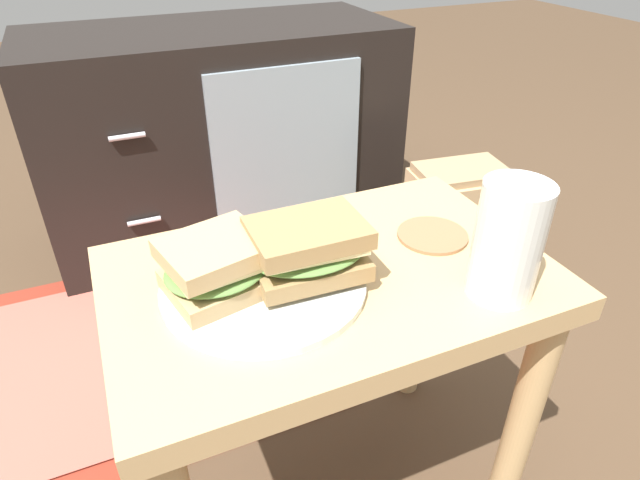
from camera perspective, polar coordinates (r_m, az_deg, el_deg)
The scene contains 9 objects.
side_table at distance 0.75m, azimuth 1.01°, elevation -8.92°, with size 0.56×0.36×0.46m.
tv_cabinet at distance 1.60m, azimuth -10.34°, elevation 10.95°, with size 0.96×0.46×0.58m.
area_rug at distance 1.33m, azimuth -28.17°, elevation -12.59°, with size 1.22×0.68×0.01m.
plate at distance 0.66m, azimuth -5.83°, elevation -4.82°, with size 0.25×0.25×0.01m, color silver.
sandwich_front at distance 0.63m, azimuth -10.82°, elevation -2.76°, with size 0.14×0.13×0.07m.
sandwich_back at distance 0.64m, azimuth -1.30°, elevation -0.90°, with size 0.15×0.11×0.07m.
beer_glass at distance 0.65m, azimuth 19.17°, elevation -0.27°, with size 0.08×0.08×0.14m.
coaster at distance 0.77m, azimuth 11.76°, elevation 0.50°, with size 0.10×0.10×0.01m, color #996B47.
paper_bag at distance 1.44m, azimuth 13.96°, elevation 1.77°, with size 0.25×0.18×0.31m.
Camera 1 is at (-0.23, -0.51, 0.86)m, focal length 30.39 mm.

